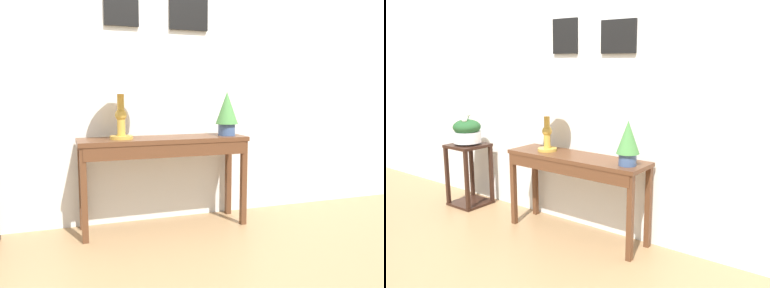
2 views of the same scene
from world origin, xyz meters
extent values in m
cube|color=silver|center=(0.00, 1.35, 1.40)|extent=(9.00, 0.10, 2.80)
cube|color=black|center=(-0.18, 1.28, 1.77)|extent=(0.27, 0.02, 0.31)
cube|color=#A47366|center=(-0.18, 1.28, 1.77)|extent=(0.22, 0.01, 0.25)
cube|color=black|center=(0.38, 1.28, 1.75)|extent=(0.33, 0.02, 0.28)
cube|color=slate|center=(0.38, 1.28, 1.75)|extent=(0.27, 0.01, 0.22)
cube|color=#56331E|center=(0.10, 1.07, 0.72)|extent=(1.33, 0.37, 0.03)
cube|color=#56331E|center=(0.10, 0.91, 0.65)|extent=(1.27, 0.03, 0.10)
cube|color=#56331E|center=(-0.53, 0.92, 0.35)|extent=(0.04, 0.04, 0.70)
cube|color=#56331E|center=(0.74, 0.92, 0.35)|extent=(0.04, 0.04, 0.70)
cube|color=#56331E|center=(-0.53, 1.22, 0.35)|extent=(0.04, 0.04, 0.70)
cube|color=#56331E|center=(0.74, 1.22, 0.35)|extent=(0.04, 0.04, 0.70)
cylinder|color=gold|center=(-0.23, 1.07, 0.75)|extent=(0.18, 0.18, 0.02)
cylinder|color=gold|center=(-0.23, 1.07, 0.84)|extent=(0.06, 0.06, 0.16)
sphere|color=gold|center=(-0.23, 1.07, 0.92)|extent=(0.09, 0.09, 0.09)
cylinder|color=gold|center=(-0.23, 1.07, 1.00)|extent=(0.05, 0.05, 0.16)
cone|color=beige|center=(-0.23, 1.07, 1.20)|extent=(0.34, 0.34, 0.23)
cylinder|color=#3D5684|center=(0.63, 1.04, 0.79)|extent=(0.14, 0.14, 0.10)
cone|color=#478442|center=(0.63, 1.04, 0.97)|extent=(0.18, 0.18, 0.26)
camera|label=1|loc=(-0.67, -1.88, 1.08)|focal=36.24mm
camera|label=2|loc=(2.16, -1.69, 1.54)|focal=37.88mm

